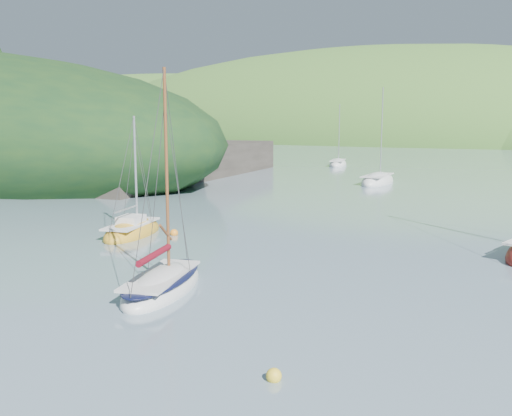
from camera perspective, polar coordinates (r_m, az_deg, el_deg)
The scene contains 6 objects.
ground at distance 18.80m, azimuth -9.23°, elevation -10.86°, with size 700.00×700.00×0.00m, color slate.
daysailer_white at distance 21.67m, azimuth -9.34°, elevation -7.61°, with size 3.91×6.08×8.78m.
sailboat_yellow at distance 32.19m, azimuth -12.26°, elevation -2.33°, with size 3.73×5.76×7.12m.
distant_sloop_a at distance 57.96m, azimuth 12.07°, elevation 2.59°, with size 3.14×7.39×10.28m.
distant_sloop_c at distance 79.46m, azimuth 8.18°, elevation 4.34°, with size 4.11×6.79×9.15m.
mooring_buoys at distance 23.69m, azimuth -7.99°, elevation -6.37°, with size 14.07×12.64×0.46m.
Camera 1 is at (11.89, -13.13, 6.31)m, focal length 40.00 mm.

